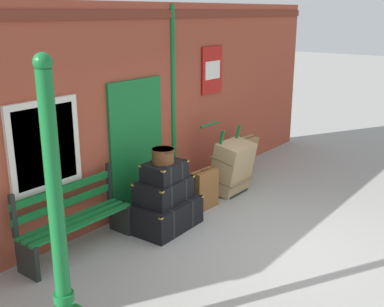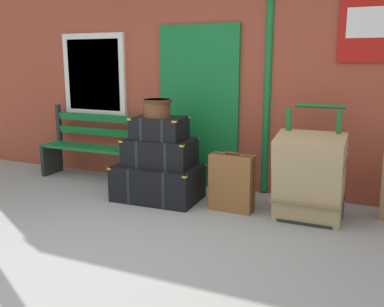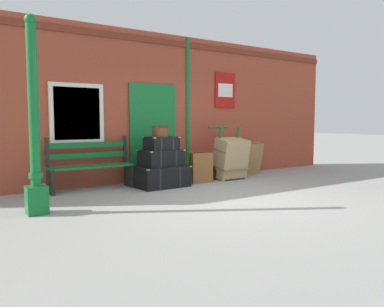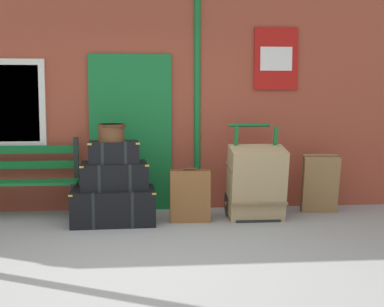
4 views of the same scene
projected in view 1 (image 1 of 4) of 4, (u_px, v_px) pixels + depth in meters
ground_plane at (279, 252)px, 6.29m from camera, size 60.00×60.00×0.00m
brick_facade at (134, 110)px, 7.34m from camera, size 10.40×0.35×3.20m
lamp_post at (60, 249)px, 4.21m from camera, size 0.28×0.28×2.76m
platform_bench at (74, 220)px, 6.19m from camera, size 1.60×0.43×1.01m
steamer_trunk_base at (166, 214)px, 6.93m from camera, size 1.03×0.69×0.43m
steamer_trunk_middle at (164, 190)px, 6.86m from camera, size 0.85×0.61×0.33m
steamer_trunk_top at (164, 171)px, 6.77m from camera, size 0.63×0.48×0.27m
round_hatbox at (163, 155)px, 6.68m from camera, size 0.33×0.33×0.21m
porters_trolley at (224, 176)px, 8.36m from camera, size 0.71×0.66×1.18m
large_brown_trunk at (232, 167)px, 8.20m from camera, size 0.70×0.59×0.94m
suitcase_oxblood at (244, 156)px, 9.12m from camera, size 0.50×0.40×0.80m
suitcase_olive at (205, 189)px, 7.61m from camera, size 0.50×0.22×0.68m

